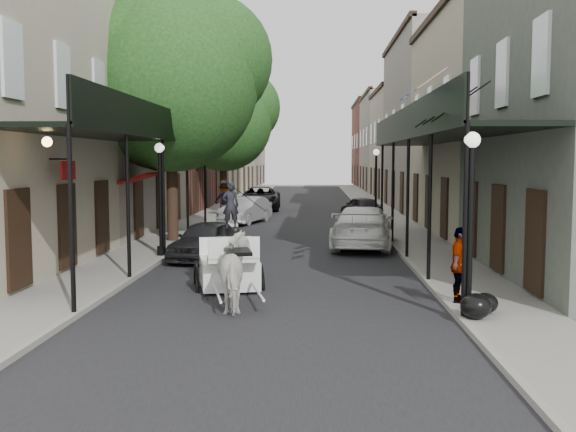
# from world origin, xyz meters

# --- Properties ---
(ground) EXTENTS (140.00, 140.00, 0.00)m
(ground) POSITION_xyz_m (0.00, 0.00, 0.00)
(ground) COLOR gray
(ground) RESTS_ON ground
(road) EXTENTS (8.00, 90.00, 0.01)m
(road) POSITION_xyz_m (0.00, 20.00, 0.01)
(road) COLOR black
(road) RESTS_ON ground
(sidewalk_left) EXTENTS (2.20, 90.00, 0.12)m
(sidewalk_left) POSITION_xyz_m (-5.00, 20.00, 0.06)
(sidewalk_left) COLOR gray
(sidewalk_left) RESTS_ON ground
(sidewalk_right) EXTENTS (2.20, 90.00, 0.12)m
(sidewalk_right) POSITION_xyz_m (5.00, 20.00, 0.06)
(sidewalk_right) COLOR gray
(sidewalk_right) RESTS_ON ground
(building_row_left) EXTENTS (5.00, 80.00, 10.50)m
(building_row_left) POSITION_xyz_m (-8.60, 30.00, 5.25)
(building_row_left) COLOR #A8A086
(building_row_left) RESTS_ON ground
(building_row_right) EXTENTS (5.00, 80.00, 10.50)m
(building_row_right) POSITION_xyz_m (8.60, 30.00, 5.25)
(building_row_right) COLOR gray
(building_row_right) RESTS_ON ground
(gallery_left) EXTENTS (2.20, 18.05, 4.88)m
(gallery_left) POSITION_xyz_m (-4.79, 6.98, 4.05)
(gallery_left) COLOR black
(gallery_left) RESTS_ON sidewalk_left
(gallery_right) EXTENTS (2.20, 18.05, 4.88)m
(gallery_right) POSITION_xyz_m (4.79, 6.98, 4.05)
(gallery_right) COLOR black
(gallery_right) RESTS_ON sidewalk_right
(tree_near) EXTENTS (7.31, 6.80, 9.63)m
(tree_near) POSITION_xyz_m (-4.20, 10.18, 6.49)
(tree_near) COLOR #382619
(tree_near) RESTS_ON sidewalk_left
(tree_far) EXTENTS (6.45, 6.00, 8.61)m
(tree_far) POSITION_xyz_m (-4.25, 24.18, 5.84)
(tree_far) COLOR #382619
(tree_far) RESTS_ON sidewalk_left
(lamppost_right_near) EXTENTS (0.32, 0.32, 3.71)m
(lamppost_right_near) POSITION_xyz_m (4.10, -2.00, 2.05)
(lamppost_right_near) COLOR black
(lamppost_right_near) RESTS_ON sidewalk_right
(lamppost_left) EXTENTS (0.32, 0.32, 3.71)m
(lamppost_left) POSITION_xyz_m (-4.10, 6.00, 2.05)
(lamppost_left) COLOR black
(lamppost_left) RESTS_ON sidewalk_left
(lamppost_right_far) EXTENTS (0.32, 0.32, 3.71)m
(lamppost_right_far) POSITION_xyz_m (4.10, 18.00, 2.05)
(lamppost_right_far) COLOR black
(lamppost_right_far) RESTS_ON sidewalk_right
(horse) EXTENTS (1.31, 2.11, 1.65)m
(horse) POSITION_xyz_m (-0.69, -1.00, 0.83)
(horse) COLOR silver
(horse) RESTS_ON ground
(carriage) EXTENTS (2.02, 2.68, 2.76)m
(carriage) POSITION_xyz_m (-1.27, 1.51, 1.07)
(carriage) COLOR black
(carriage) RESTS_ON ground
(pedestrian_walking) EXTENTS (1.00, 0.86, 1.78)m
(pedestrian_walking) POSITION_xyz_m (-2.00, 8.71, 0.89)
(pedestrian_walking) COLOR #B1B2A7
(pedestrian_walking) RESTS_ON ground
(pedestrian_sidewalk_left) EXTENTS (1.31, 0.92, 1.84)m
(pedestrian_sidewalk_left) POSITION_xyz_m (-4.20, 21.60, 1.04)
(pedestrian_sidewalk_left) COLOR gray
(pedestrian_sidewalk_left) RESTS_ON sidewalk_left
(pedestrian_sidewalk_right) EXTENTS (0.75, 1.06, 1.68)m
(pedestrian_sidewalk_right) POSITION_xyz_m (4.20, -0.69, 0.96)
(pedestrian_sidewalk_right) COLOR gray
(pedestrian_sidewalk_right) RESTS_ON sidewalk_right
(car_left_near) EXTENTS (2.27, 4.01, 1.29)m
(car_left_near) POSITION_xyz_m (-2.60, 5.93, 0.64)
(car_left_near) COLOR black
(car_left_near) RESTS_ON ground
(car_left_mid) EXTENTS (2.56, 4.41, 1.37)m
(car_left_mid) POSITION_xyz_m (-2.60, 17.98, 0.69)
(car_left_mid) COLOR #949398
(car_left_mid) RESTS_ON ground
(car_left_far) EXTENTS (2.74, 5.61, 1.54)m
(car_left_far) POSITION_xyz_m (-2.60, 26.82, 0.77)
(car_left_far) COLOR black
(car_left_far) RESTS_ON ground
(car_right_near) EXTENTS (2.82, 5.61, 1.56)m
(car_right_near) POSITION_xyz_m (2.78, 9.00, 0.78)
(car_right_near) COLOR white
(car_right_near) RESTS_ON ground
(car_right_far) EXTENTS (2.46, 3.92, 1.24)m
(car_right_far) POSITION_xyz_m (3.60, 21.29, 0.62)
(car_right_far) COLOR black
(car_right_far) RESTS_ON ground
(trash_bags) EXTENTS (0.87, 1.02, 0.51)m
(trash_bags) POSITION_xyz_m (4.32, -2.03, 0.36)
(trash_bags) COLOR black
(trash_bags) RESTS_ON sidewalk_right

